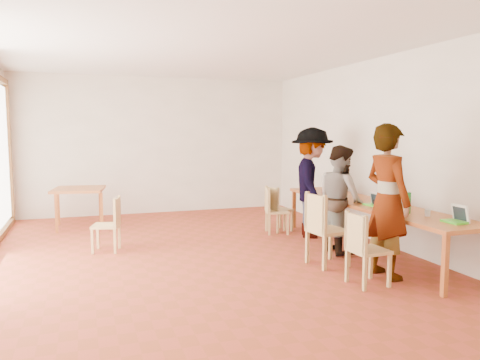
{
  "coord_description": "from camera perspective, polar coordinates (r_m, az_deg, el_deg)",
  "views": [
    {
      "loc": [
        -1.57,
        -6.4,
        1.83
      ],
      "look_at": [
        0.62,
        0.12,
        1.1
      ],
      "focal_mm": 35.0,
      "sensor_mm": 36.0,
      "label": 1
    }
  ],
  "objects": [
    {
      "name": "ground",
      "position": [
        6.84,
        -4.71,
        -9.48
      ],
      "size": [
        8.0,
        8.0,
        0.0
      ],
      "primitive_type": "plane",
      "color": "#A13B27",
      "rests_on": "ground"
    },
    {
      "name": "wall_back",
      "position": [
        10.53,
        -10.05,
        4.18
      ],
      "size": [
        6.0,
        0.1,
        3.0
      ],
      "primitive_type": "cube",
      "color": "silver",
      "rests_on": "ground"
    },
    {
      "name": "wall_front",
      "position": [
        2.89,
        14.47,
        -0.73
      ],
      "size": [
        6.0,
        0.1,
        3.0
      ],
      "primitive_type": "cube",
      "color": "silver",
      "rests_on": "ground"
    },
    {
      "name": "wall_right",
      "position": [
        7.88,
        16.92,
        3.4
      ],
      "size": [
        0.1,
        8.0,
        3.0
      ],
      "primitive_type": "cube",
      "color": "silver",
      "rests_on": "ground"
    },
    {
      "name": "ceiling",
      "position": [
        6.7,
        -4.95,
        16.26
      ],
      "size": [
        6.0,
        8.0,
        0.04
      ],
      "primitive_type": "cube",
      "color": "white",
      "rests_on": "wall_back"
    },
    {
      "name": "communal_table",
      "position": [
        7.31,
        15.55,
        -3.04
      ],
      "size": [
        0.8,
        4.0,
        0.75
      ],
      "color": "#BB5C29",
      "rests_on": "ground"
    },
    {
      "name": "side_table",
      "position": [
        9.32,
        -19.05,
        -1.42
      ],
      "size": [
        0.9,
        0.9,
        0.75
      ],
      "rotation": [
        0.0,
        0.0,
        -0.16
      ],
      "color": "#BB5C29",
      "rests_on": "ground"
    },
    {
      "name": "chair_near",
      "position": [
        5.72,
        14.66,
        -7.25
      ],
      "size": [
        0.43,
        0.43,
        0.46
      ],
      "rotation": [
        0.0,
        0.0,
        0.05
      ],
      "color": "tan",
      "rests_on": "ground"
    },
    {
      "name": "chair_mid",
      "position": [
        6.41,
        9.94,
        -5.03
      ],
      "size": [
        0.52,
        0.52,
        0.53
      ],
      "rotation": [
        0.0,
        0.0,
        0.13
      ],
      "color": "tan",
      "rests_on": "ground"
    },
    {
      "name": "chair_far",
      "position": [
        8.34,
        3.95,
        -3.11
      ],
      "size": [
        0.46,
        0.46,
        0.44
      ],
      "rotation": [
        0.0,
        0.0,
        -0.24
      ],
      "color": "tan",
      "rests_on": "ground"
    },
    {
      "name": "chair_empty",
      "position": [
        8.5,
        4.36,
        -2.94
      ],
      "size": [
        0.47,
        0.47,
        0.44
      ],
      "rotation": [
        0.0,
        0.0,
        0.28
      ],
      "color": "tan",
      "rests_on": "ground"
    },
    {
      "name": "chair_spare",
      "position": [
        7.36,
        -15.38,
        -4.52
      ],
      "size": [
        0.47,
        0.47,
        0.44
      ],
      "rotation": [
        0.0,
        0.0,
        2.87
      ],
      "color": "tan",
      "rests_on": "ground"
    },
    {
      "name": "person_near",
      "position": [
        6.08,
        17.53,
        -2.47
      ],
      "size": [
        0.53,
        0.74,
        1.92
      ],
      "primitive_type": "imported",
      "rotation": [
        0.0,
        0.0,
        1.67
      ],
      "color": "gray",
      "rests_on": "ground"
    },
    {
      "name": "person_mid",
      "position": [
        7.19,
        12.15,
        -2.26
      ],
      "size": [
        0.65,
        0.82,
        1.62
      ],
      "primitive_type": "imported",
      "rotation": [
        0.0,
        0.0,
        1.52
      ],
      "color": "gray",
      "rests_on": "ground"
    },
    {
      "name": "person_far",
      "position": [
        8.11,
        8.73,
        -0.3
      ],
      "size": [
        1.1,
        1.39,
        1.88
      ],
      "primitive_type": "imported",
      "rotation": [
        0.0,
        0.0,
        1.19
      ],
      "color": "gray",
      "rests_on": "ground"
    },
    {
      "name": "laptop_near",
      "position": [
        6.08,
        24.96,
        -4.19
      ],
      "size": [
        0.23,
        0.26,
        0.21
      ],
      "rotation": [
        0.0,
        0.0,
        0.04
      ],
      "color": "#4BD12A",
      "rests_on": "communal_table"
    },
    {
      "name": "laptop_mid",
      "position": [
        7.04,
        16.02,
        -2.58
      ],
      "size": [
        0.23,
        0.25,
        0.19
      ],
      "rotation": [
        0.0,
        0.0,
        0.18
      ],
      "color": "#4BD12A",
      "rests_on": "communal_table"
    },
    {
      "name": "laptop_far",
      "position": [
        8.07,
        11.76,
        -1.37
      ],
      "size": [
        0.28,
        0.29,
        0.2
      ],
      "rotation": [
        0.0,
        0.0,
        -0.44
      ],
      "color": "#4BD12A",
      "rests_on": "communal_table"
    },
    {
      "name": "yellow_mug",
      "position": [
        8.98,
        10.39,
        -0.67
      ],
      "size": [
        0.14,
        0.14,
        0.09
      ],
      "primitive_type": "imported",
      "rotation": [
        0.0,
        0.0,
        0.42
      ],
      "color": "yellow",
      "rests_on": "communal_table"
    },
    {
      "name": "green_bottle",
      "position": [
        6.49,
        19.82,
        -2.64
      ],
      "size": [
        0.07,
        0.07,
        0.28
      ],
      "primitive_type": "cylinder",
      "color": "#207F28",
      "rests_on": "communal_table"
    },
    {
      "name": "clear_glass",
      "position": [
        6.39,
        21.9,
        -3.72
      ],
      "size": [
        0.07,
        0.07,
        0.09
      ],
      "primitive_type": "cylinder",
      "color": "silver",
      "rests_on": "communal_table"
    },
    {
      "name": "condiment_cup",
      "position": [
        7.68,
        12.7,
        -1.95
      ],
      "size": [
        0.08,
        0.08,
        0.06
      ],
      "primitive_type": "cylinder",
      "color": "white",
      "rests_on": "communal_table"
    },
    {
      "name": "pink_phone",
      "position": [
        8.28,
        10.19,
        -1.48
      ],
      "size": [
        0.05,
        0.1,
        0.01
      ],
      "primitive_type": "cube",
      "color": "#D73252",
      "rests_on": "communal_table"
    },
    {
      "name": "black_pouch",
      "position": [
        6.94,
        17.04,
        -2.79
      ],
      "size": [
        0.16,
        0.26,
        0.09
      ],
      "primitive_type": "cube",
      "color": "black",
      "rests_on": "communal_table"
    }
  ]
}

